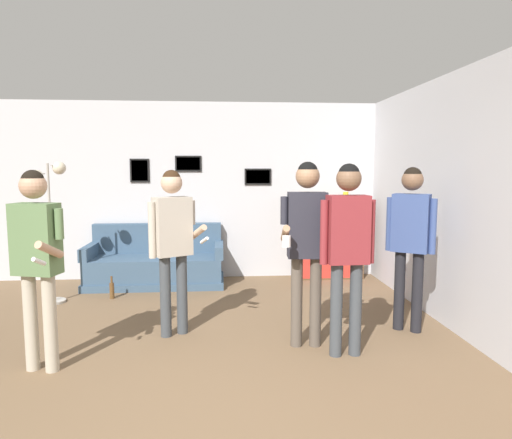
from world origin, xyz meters
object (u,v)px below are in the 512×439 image
Objects in this scene: bookshelf at (328,238)px; person_player_foreground_center at (173,235)px; person_spectator_near_bookshelf at (347,239)px; floor_lamp at (50,206)px; person_spectator_far_right at (410,231)px; person_player_foreground_left at (36,249)px; couch at (156,265)px; person_watcher_holding_cup at (307,233)px; bottle_on_floor at (112,290)px; drinking_cup at (346,195)px.

bookshelf is 0.74× the size of person_player_foreground_center.
person_spectator_near_bookshelf is at bearing -100.24° from bookshelf.
floor_lamp is (-3.78, -1.03, 0.62)m from bookshelf.
person_player_foreground_center is at bearing 178.47° from person_spectator_far_right.
person_spectator_near_bookshelf is at bearing 2.39° from person_player_foreground_left.
person_player_foreground_left is at bearing -136.17° from bookshelf.
person_player_foreground_center is at bearing -77.28° from couch.
couch is at bearing -175.67° from bookshelf.
person_spectator_near_bookshelf reaches higher than bookshelf.
person_watcher_holding_cup reaches higher than bottle_on_floor.
person_spectator_near_bookshelf reaches higher than person_player_foreground_left.
bottle_on_floor is (0.69, 0.12, -1.12)m from floor_lamp.
person_spectator_far_right reaches higher than bookshelf.
floor_lamp is 3.77m from person_spectator_near_bookshelf.
bottle_on_floor is at bearing -163.59° from bookshelf.
person_watcher_holding_cup is (1.29, -0.40, 0.06)m from person_player_foreground_center.
person_watcher_holding_cup reaches higher than drinking_cup.
person_player_foreground_left is (0.61, -2.01, -0.20)m from floor_lamp.
couch is at bearing 78.84° from person_player_foreground_left.
person_player_foreground_center is at bearing -55.53° from bottle_on_floor.
person_watcher_holding_cup reaches higher than person_spectator_near_bookshelf.
person_player_foreground_left reaches higher than bottle_on_floor.
bookshelf is 0.72m from drinking_cup.
floor_lamp is 5.99× the size of bottle_on_floor.
person_player_foreground_center is at bearing 36.06° from person_player_foreground_left.
floor_lamp is 4.17m from drinking_cup.
drinking_cup is (0.27, 0.00, 0.67)m from bookshelf.
person_spectator_far_right is (3.46, 0.69, 0.02)m from person_player_foreground_left.
floor_lamp reaches higher than bottle_on_floor.
floor_lamp is (-1.17, -0.83, 0.95)m from couch.
bottle_on_floor is (-2.55, 2.02, -0.96)m from person_spectator_near_bookshelf.
person_spectator_near_bookshelf is 3.05m from drinking_cup.
floor_lamp is 1.06× the size of person_player_foreground_center.
person_player_foreground_center is 2.43m from person_spectator_far_right.
person_watcher_holding_cup is 1.19m from person_spectator_far_right.
person_player_foreground_left is (-0.56, -2.84, 0.75)m from couch.
person_player_foreground_left is at bearing -101.16° from couch.
person_spectator_far_right is at bearing -23.17° from bottle_on_floor.
person_player_foreground_left is 0.99× the size of person_spectator_far_right.
person_watcher_holding_cup is at bearing -17.17° from person_player_foreground_center.
bookshelf is 4.41m from person_player_foreground_left.
person_watcher_holding_cup is 1.01× the size of person_spectator_near_bookshelf.
floor_lamp is 1.02× the size of person_spectator_near_bookshelf.
floor_lamp is 4.29m from person_spectator_far_right.
bookshelf is 2.41m from person_spectator_far_right.
person_player_foreground_left is (-3.17, -3.04, 0.42)m from bookshelf.
person_player_foreground_center is (1.03, 0.75, -0.00)m from person_player_foreground_left.
floor_lamp is at bearing -164.80° from bookshelf.
person_watcher_holding_cup is at bearing -107.53° from bookshelf.
couch is at bearing 125.24° from person_watcher_holding_cup.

